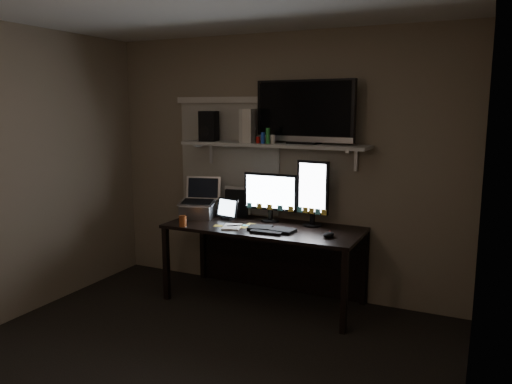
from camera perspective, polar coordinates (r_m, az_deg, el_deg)
The scene contains 20 objects.
floor at distance 3.70m, azimuth -8.83°, elevation -19.81°, with size 3.60×3.60×0.00m, color black.
back_wall at distance 4.84m, azimuth 2.74°, elevation 3.03°, with size 3.60×3.60×0.00m, color #7D6F59.
right_wall at distance 2.71m, azimuth 23.89°, elevation -3.24°, with size 3.60×3.60×0.00m, color #7D6F59.
window_blinds at distance 5.06m, azimuth -3.10°, elevation 3.89°, with size 1.10×0.02×1.10m, color beige.
desk at distance 4.75m, azimuth 1.50°, elevation -5.67°, with size 1.80×0.75×0.73m.
wall_shelf at distance 4.66m, azimuth 1.93°, elevation 5.42°, with size 1.80×0.35×0.03m, color #B7B7B2.
monitor_landscape at distance 4.74m, azimuth 1.67°, elevation -0.59°, with size 0.54×0.06×0.47m, color black.
monitor_portrait at distance 4.58m, azimuth 6.51°, elevation -0.12°, with size 0.31×0.06×0.61m, color black.
keyboard at distance 4.43m, azimuth 1.76°, elevation -4.26°, with size 0.44×0.17×0.03m, color black.
mouse at distance 4.26m, azimuth 8.30°, elevation -4.84°, with size 0.08×0.12×0.04m, color black.
notepad at distance 4.55m, azimuth -2.78°, elevation -3.99°, with size 0.16×0.22×0.01m, color silver.
tablet at distance 4.84m, azimuth -3.24°, elevation -1.95°, with size 0.24×0.10×0.21m, color black.
file_sorter at distance 4.99m, azimuth -2.13°, elevation -1.11°, with size 0.23×0.10×0.29m, color black.
laptop at distance 4.92m, azimuth -6.73°, elevation -0.74°, with size 0.35×0.28×0.39m, color silver.
cup at distance 4.63m, azimuth -8.38°, elevation -3.31°, with size 0.07×0.07×0.10m, color #91401A.
sticky_notes at distance 4.64m, azimuth -2.58°, elevation -3.77°, with size 0.30×0.22×0.00m, color gold, non-canonical shape.
tv at distance 4.59m, azimuth 5.58°, elevation 9.08°, with size 0.96×0.17×0.57m, color black.
game_console at distance 4.75m, azimuth -0.73°, elevation 7.58°, with size 0.08×0.26×0.31m, color beige.
speaker at distance 4.95m, azimuth -5.39°, elevation 7.51°, with size 0.16×0.19×0.29m, color black.
bottles at distance 4.59m, azimuth 1.08°, elevation 6.46°, with size 0.23×0.05×0.15m, color #A50F0C, non-canonical shape.
Camera 1 is at (1.83, -2.65, 1.82)m, focal length 35.00 mm.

